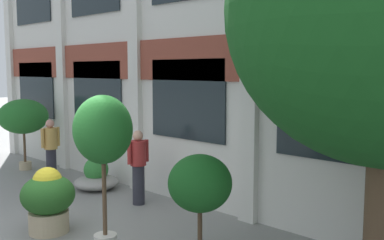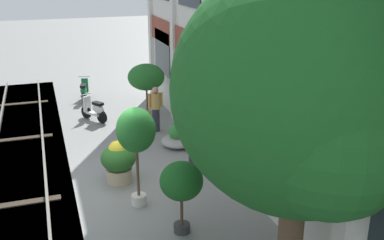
% 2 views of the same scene
% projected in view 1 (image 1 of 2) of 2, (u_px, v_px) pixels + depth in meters
% --- Properties ---
extents(ground_plane, '(80.00, 80.00, 0.00)m').
position_uv_depth(ground_plane, '(66.00, 239.00, 7.66)').
color(ground_plane, gray).
extents(apartment_facade, '(17.11, 0.64, 7.81)m').
position_uv_depth(apartment_facade, '(195.00, 21.00, 9.49)').
color(apartment_facade, silver).
rests_on(apartment_facade, ground).
extents(potted_plant_low_pan, '(1.39, 1.39, 2.04)m').
position_uv_depth(potted_plant_low_pan, '(23.00, 117.00, 12.83)').
color(potted_plant_low_pan, tan).
rests_on(potted_plant_low_pan, ground).
extents(potted_plant_tall_urn, '(0.93, 0.93, 1.67)m').
position_uv_depth(potted_plant_tall_urn, '(200.00, 186.00, 6.48)').
color(potted_plant_tall_urn, '#333333').
rests_on(potted_plant_tall_urn, ground).
extents(potted_plant_wide_bowl, '(1.07, 1.07, 0.78)m').
position_uv_depth(potted_plant_wide_bowl, '(96.00, 178.00, 10.84)').
color(potted_plant_wide_bowl, gray).
rests_on(potted_plant_wide_bowl, ground).
extents(potted_plant_terracotta_small, '(0.93, 0.93, 2.49)m').
position_uv_depth(potted_plant_terracotta_small, '(103.00, 134.00, 6.98)').
color(potted_plant_terracotta_small, beige).
rests_on(potted_plant_terracotta_small, ground).
extents(potted_plant_fluted_column, '(0.94, 0.94, 1.18)m').
position_uv_depth(potted_plant_fluted_column, '(48.00, 198.00, 7.92)').
color(potted_plant_fluted_column, tan).
rests_on(potted_plant_fluted_column, ground).
extents(resident_by_doorway, '(0.34, 0.53, 1.60)m').
position_uv_depth(resident_by_doorway, '(138.00, 165.00, 9.56)').
color(resident_by_doorway, '#282833').
rests_on(resident_by_doorway, ground).
extents(resident_watching_tracks, '(0.34, 0.53, 1.60)m').
position_uv_depth(resident_watching_tracks, '(51.00, 148.00, 11.67)').
color(resident_watching_tracks, '#282833').
rests_on(resident_watching_tracks, ground).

